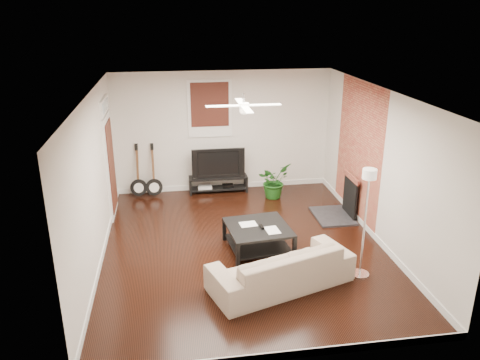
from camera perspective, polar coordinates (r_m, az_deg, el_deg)
name	(u,v)px	position (r m, az deg, el deg)	size (l,w,h in m)	color
room	(243,174)	(8.18, 0.42, 0.69)	(5.01, 6.01, 2.81)	black
brick_accent	(358,152)	(9.77, 14.06, 3.33)	(0.02, 2.20, 2.80)	#A74436
fireplace	(341,196)	(9.97, 12.07, -1.89)	(0.80, 1.10, 0.92)	black
window_back	(210,109)	(10.85, -3.65, 8.54)	(1.00, 0.06, 1.30)	black
door_left	(110,157)	(10.02, -15.40, 2.73)	(0.08, 1.00, 2.50)	white
tv_stand	(218,184)	(11.17, -2.63, -0.51)	(1.36, 0.36, 0.38)	black
tv	(218,162)	(11.01, -2.69, 2.18)	(1.22, 0.16, 0.70)	black
coffee_table	(258,238)	(8.57, 2.18, -6.95)	(1.08, 1.08, 0.45)	black
sofa	(281,267)	(7.50, 4.97, -10.36)	(2.25, 0.88, 0.66)	#C2B191
floor_lamp	(365,224)	(7.71, 14.77, -5.13)	(0.30, 0.30, 1.84)	silver
potted_plant	(274,181)	(10.80, 4.07, -0.09)	(0.72, 0.62, 0.80)	#195017
guitar_left	(138,171)	(10.97, -12.23, 1.05)	(0.38, 0.27, 1.24)	black
guitar_right	(153,171)	(10.92, -10.41, 1.09)	(0.38, 0.27, 1.24)	black
ceiling_fan	(244,105)	(7.86, 0.44, 8.96)	(1.24, 1.24, 0.32)	white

